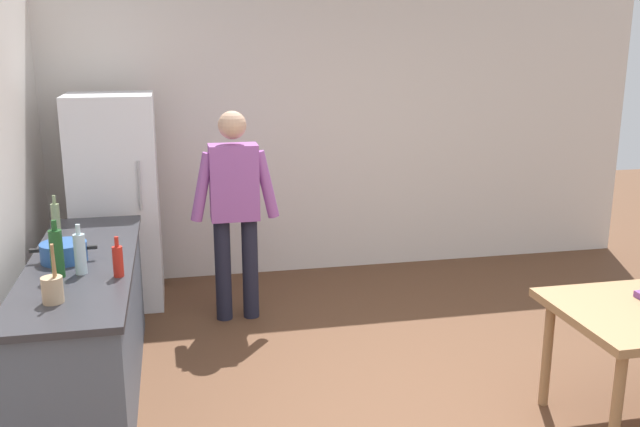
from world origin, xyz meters
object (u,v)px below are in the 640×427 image
(cooking_pot, at_px, (64,252))
(bottle_sauce_red, at_px, (118,261))
(bottle_water_clear, at_px, (80,253))
(refrigerator, at_px, (116,202))
(person, at_px, (235,202))
(bottle_vinegar_tall, at_px, (56,222))
(bottle_wine_green, at_px, (57,253))
(utensil_jar, at_px, (53,288))

(cooking_pot, bearing_deg, bottle_sauce_red, -45.93)
(cooking_pot, relative_size, bottle_water_clear, 1.33)
(refrigerator, distance_m, bottle_sauce_red, 1.95)
(bottle_sauce_red, bearing_deg, cooking_pot, 134.07)
(person, bearing_deg, cooking_pot, -138.12)
(bottle_vinegar_tall, height_order, bottle_sauce_red, bottle_vinegar_tall)
(refrigerator, distance_m, bottle_wine_green, 1.90)
(bottle_vinegar_tall, bearing_deg, bottle_wine_green, -81.47)
(bottle_vinegar_tall, bearing_deg, bottle_sauce_red, -61.22)
(bottle_vinegar_tall, xyz_separation_m, bottle_sauce_red, (0.46, -0.83, -0.04))
(cooking_pot, distance_m, bottle_water_clear, 0.30)
(utensil_jar, bearing_deg, bottle_wine_green, 94.58)
(utensil_jar, bearing_deg, bottle_sauce_red, 48.90)
(person, xyz_separation_m, bottle_wine_green, (-1.14, -1.33, 0.07))
(refrigerator, xyz_separation_m, cooking_pot, (-0.20, -1.58, 0.06))
(person, relative_size, bottle_water_clear, 5.67)
(refrigerator, height_order, bottle_sauce_red, refrigerator)
(bottle_sauce_red, bearing_deg, refrigerator, 94.43)
(bottle_vinegar_tall, xyz_separation_m, bottle_wine_green, (0.11, -0.77, 0.01))
(person, xyz_separation_m, bottle_sauce_red, (-0.80, -1.39, 0.02))
(utensil_jar, xyz_separation_m, bottle_water_clear, (0.09, 0.45, 0.05))
(refrigerator, height_order, person, refrigerator)
(person, bearing_deg, bottle_sauce_red, -119.88)
(refrigerator, xyz_separation_m, person, (0.95, -0.55, 0.08))
(bottle_sauce_red, relative_size, bottle_water_clear, 0.80)
(cooking_pot, relative_size, bottle_sauce_red, 1.67)
(utensil_jar, xyz_separation_m, bottle_wine_green, (-0.03, 0.42, 0.07))
(utensil_jar, height_order, bottle_vinegar_tall, same)
(utensil_jar, distance_m, bottle_sauce_red, 0.47)
(refrigerator, height_order, bottle_water_clear, refrigerator)
(bottle_wine_green, height_order, bottle_water_clear, bottle_wine_green)
(refrigerator, height_order, cooking_pot, refrigerator)
(person, relative_size, bottle_wine_green, 5.00)
(refrigerator, distance_m, person, 1.10)
(bottle_wine_green, bearing_deg, bottle_sauce_red, -10.57)
(cooking_pot, xyz_separation_m, bottle_wine_green, (0.01, -0.30, 0.09))
(bottle_vinegar_tall, xyz_separation_m, bottle_water_clear, (0.24, -0.73, -0.01))
(utensil_jar, height_order, bottle_wine_green, bottle_wine_green)
(person, distance_m, bottle_wine_green, 1.75)
(person, distance_m, bottle_sauce_red, 1.60)
(bottle_vinegar_tall, relative_size, bottle_water_clear, 1.07)
(utensil_jar, relative_size, bottle_sauce_red, 1.33)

